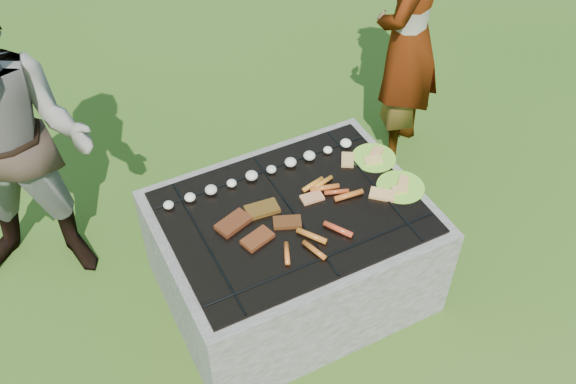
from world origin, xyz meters
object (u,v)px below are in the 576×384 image
(fire_pit, at_px, (292,255))
(plate_near, at_px, (400,187))
(cook, at_px, (409,39))
(bystander, at_px, (12,154))
(plate_far, at_px, (374,158))

(fire_pit, relative_size, plate_near, 4.41)
(cook, height_order, bystander, bystander)
(cook, bearing_deg, fire_pit, -3.39)
(fire_pit, height_order, plate_far, plate_far)
(fire_pit, bearing_deg, bystander, 146.07)
(plate_far, xyz_separation_m, cook, (0.60, 0.59, 0.23))
(fire_pit, relative_size, bystander, 0.77)
(plate_far, bearing_deg, cook, 44.61)
(fire_pit, xyz_separation_m, bystander, (-1.12, 0.75, 0.56))
(plate_near, xyz_separation_m, cook, (0.60, 0.84, 0.23))
(plate_far, bearing_deg, plate_near, -90.02)
(fire_pit, bearing_deg, cook, 32.56)
(fire_pit, bearing_deg, plate_near, -9.89)
(fire_pit, xyz_separation_m, cook, (1.16, 0.74, 0.56))
(fire_pit, bearing_deg, plate_far, 14.93)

